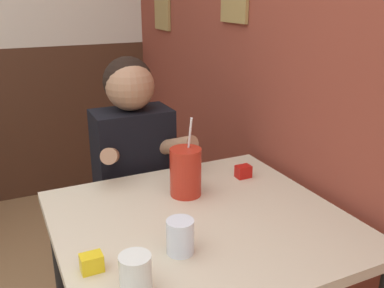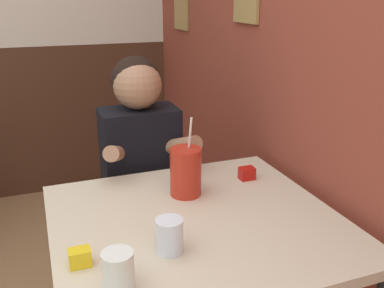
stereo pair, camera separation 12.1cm
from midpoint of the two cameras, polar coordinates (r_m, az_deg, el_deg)
brick_wall_right at (r=2.28m, az=2.38°, el=16.92°), size 0.08×4.35×2.70m
main_table at (r=1.48m, az=-1.16°, el=-12.18°), size 0.94×0.89×0.74m
person_seated at (r=1.99m, az=-9.40°, el=-4.89°), size 0.42×0.41×1.20m
cocktail_pitcher at (r=1.57m, az=-3.05°, el=-3.78°), size 0.12×0.12×0.30m
glass_near_pitcher at (r=1.26m, az=-4.39°, el=-12.26°), size 0.08×0.08×0.10m
glass_center at (r=1.13m, az=-10.71°, el=-16.75°), size 0.08×0.08×0.10m
condiment_ketchup at (r=1.75m, az=4.90°, el=-3.71°), size 0.06×0.04×0.05m
condiment_mustard at (r=1.24m, az=-16.07°, el=-15.05°), size 0.06×0.04×0.05m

